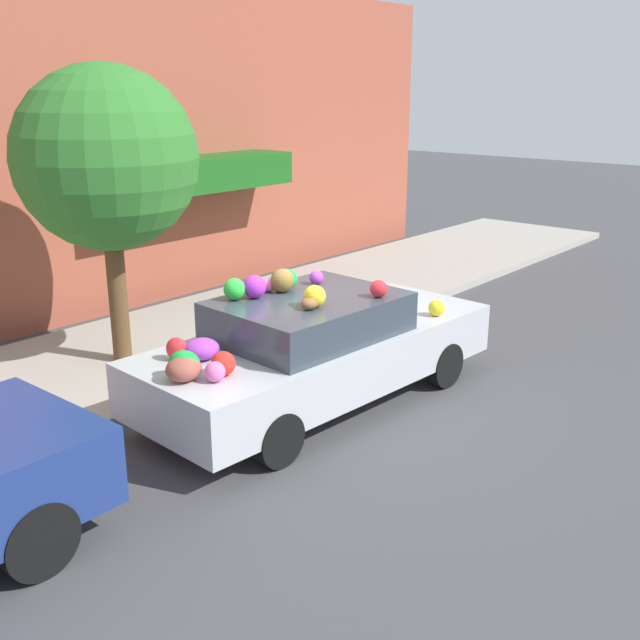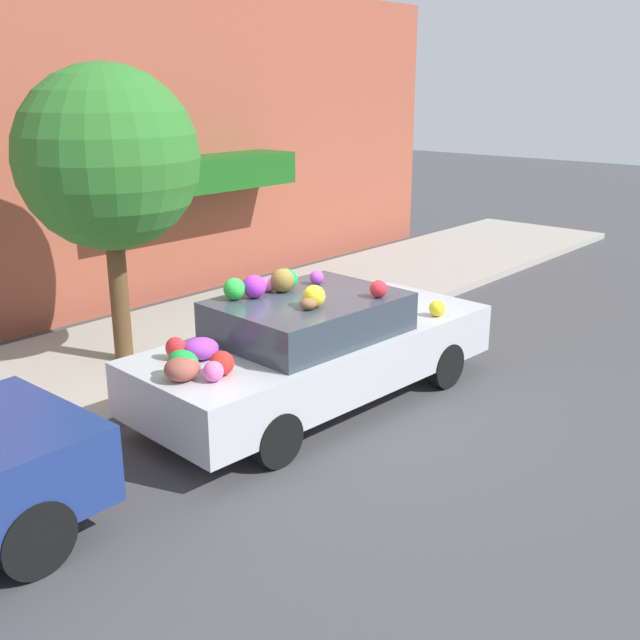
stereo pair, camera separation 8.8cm
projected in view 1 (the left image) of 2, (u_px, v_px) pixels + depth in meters
ground_plane at (311, 398)px, 9.04m from camera, size 60.00×60.00×0.00m
sidewalk_curb at (170, 345)px, 10.69m from camera, size 24.00×3.20×0.13m
building_facade at (74, 152)px, 11.38m from camera, size 18.00×1.20×5.32m
street_tree at (106, 159)px, 9.13m from camera, size 2.26×2.26×3.77m
fire_hydrant at (324, 295)px, 11.71m from camera, size 0.20×0.20×0.70m
art_car at (315, 347)px, 8.69m from camera, size 4.67×1.98×1.61m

